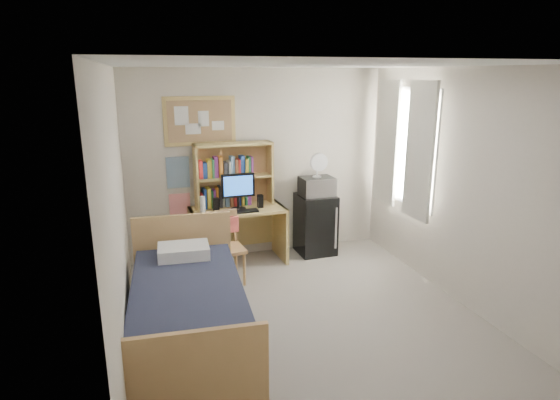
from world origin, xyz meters
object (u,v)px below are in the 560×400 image
object	(u,v)px
bulletin_board	(200,121)
desk_chair	(227,249)
bed	(188,314)
monitor	(238,192)
speaker_right	(260,201)
desk_fan	(317,166)
mini_fridge	(315,224)
speaker_left	(216,205)
desk	(238,236)
microwave	(317,186)

from	to	relation	value
bulletin_board	desk_chair	bearing A→B (deg)	-80.87
bed	monitor	xyz separation A→B (m)	(0.87, 1.73, 0.72)
speaker_right	desk_fan	size ratio (longest dim) A/B	0.57
bulletin_board	mini_fridge	distance (m)	2.17
bulletin_board	monitor	distance (m)	1.06
desk_chair	desk_fan	size ratio (longest dim) A/B	2.91
desk_chair	speaker_right	distance (m)	0.88
speaker_left	desk_chair	bearing A→B (deg)	-88.41
bed	speaker_right	size ratio (longest dim) A/B	12.30
desk	desk_fan	distance (m)	1.45
desk_chair	speaker_left	xyz separation A→B (m)	(-0.03, 0.50, 0.42)
desk	speaker_right	bearing A→B (deg)	-11.31
bed	speaker_right	distance (m)	2.17
speaker_left	desk_fan	distance (m)	1.50
desk_fan	bulletin_board	bearing A→B (deg)	168.61
microwave	mini_fridge	bearing A→B (deg)	90.00
desk	monitor	world-z (taller)	monitor
speaker_left	desk	bearing A→B (deg)	11.31
mini_fridge	bed	world-z (taller)	mini_fridge
mini_fridge	desk	bearing A→B (deg)	-178.33
microwave	bed	bearing A→B (deg)	-139.15
speaker_right	mini_fridge	bearing A→B (deg)	5.18
desk_chair	mini_fridge	world-z (taller)	desk_chair
monitor	desk	bearing A→B (deg)	90.00
desk	mini_fridge	bearing A→B (deg)	0.84
speaker_right	microwave	bearing A→B (deg)	3.84
desk_chair	speaker_right	size ratio (longest dim) A/B	5.14
bulletin_board	desk_chair	xyz separation A→B (m)	(0.14, -0.89, -1.47)
mini_fridge	monitor	size ratio (longest dim) A/B	1.82
speaker_left	speaker_right	size ratio (longest dim) A/B	1.04
mini_fridge	bed	size ratio (longest dim) A/B	0.40
desk_chair	microwave	distance (m)	1.63
desk	speaker_left	world-z (taller)	speaker_left
speaker_left	desk_fan	world-z (taller)	desk_fan
desk_chair	mini_fridge	distance (m)	1.55
speaker_right	desk	bearing A→B (deg)	168.69
bed	mini_fridge	bearing A→B (deg)	46.24
bed	monitor	bearing A→B (deg)	66.95
desk_fan	desk_chair	bearing A→B (deg)	-157.76
bulletin_board	desk_chair	size ratio (longest dim) A/B	1.05
desk	monitor	bearing A→B (deg)	-90.00
desk_chair	monitor	bearing A→B (deg)	56.31
bulletin_board	speaker_left	size ratio (longest dim) A/B	5.16
bed	speaker_right	bearing A→B (deg)	59.76
mini_fridge	desk_fan	xyz separation A→B (m)	(0.00, -0.02, 0.85)
mini_fridge	desk_fan	distance (m)	0.85
monitor	speaker_right	bearing A→B (deg)	0.00
desk	bed	size ratio (longest dim) A/B	0.58
bulletin_board	speaker_right	size ratio (longest dim) A/B	5.39
desk_chair	monitor	distance (m)	0.81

